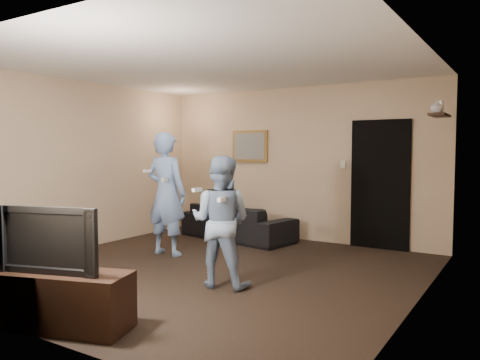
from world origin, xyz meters
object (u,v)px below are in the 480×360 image
Objects in this scene: television at (51,238)px; tv_console at (53,299)px; sofa at (238,222)px; wii_player_left at (166,194)px; wii_player_right at (221,221)px.

tv_console is at bearing -17.65° from television.
sofa is 2.06× the size of television.
sofa is at bearing 81.20° from wii_player_left.
television is 0.67× the size of wii_player_right.
wii_player_right reaches higher than sofa.
tv_console is 0.77× the size of wii_player_left.
sofa is 1.69m from wii_player_left.
sofa is 4.33m from television.
wii_player_left reaches higher than television.
tv_console is at bearing -106.40° from wii_player_right.
wii_player_left is 1.21× the size of wii_player_right.
sofa is at bearing 82.92° from tv_console.
television is 1.87m from wii_player_right.
sofa is 4.31m from tv_console.
sofa reaches higher than tv_console.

